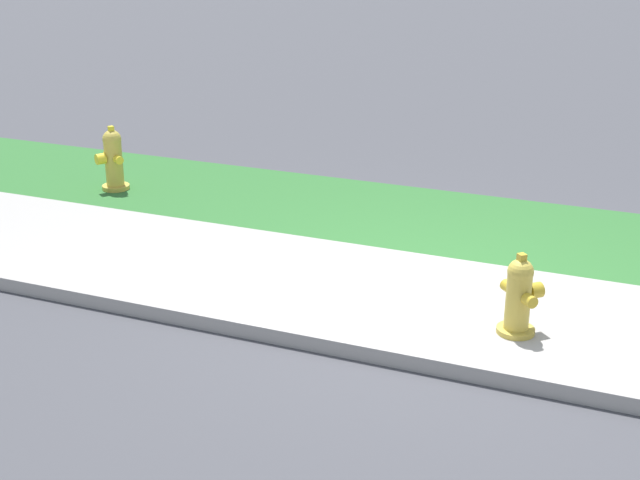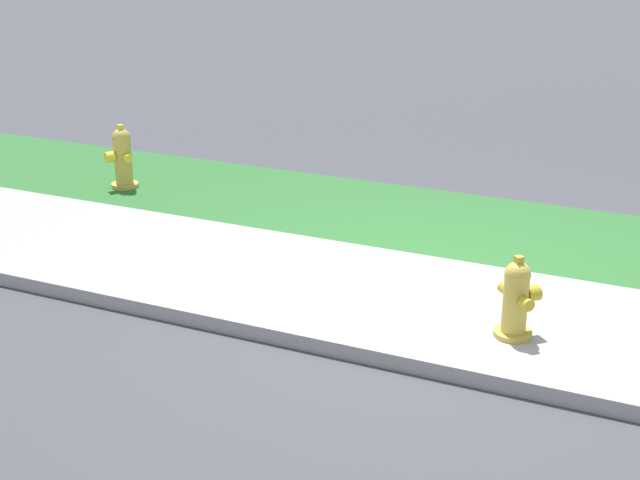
% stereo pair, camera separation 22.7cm
% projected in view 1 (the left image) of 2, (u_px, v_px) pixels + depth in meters
% --- Properties ---
extents(ground_plane, '(120.00, 120.00, 0.00)m').
position_uv_depth(ground_plane, '(420.00, 301.00, 7.25)').
color(ground_plane, '#424247').
extents(sidewalk_pavement, '(18.00, 1.97, 0.01)m').
position_uv_depth(sidewalk_pavement, '(420.00, 300.00, 7.25)').
color(sidewalk_pavement, '#9E9993').
rests_on(sidewalk_pavement, ground).
extents(grass_verge, '(18.00, 1.96, 0.01)m').
position_uv_depth(grass_verge, '(476.00, 225.00, 8.94)').
color(grass_verge, '#2D662D').
rests_on(grass_verge, ground).
extents(street_curb, '(18.00, 0.16, 0.12)m').
position_uv_depth(street_curb, '(378.00, 352.00, 6.31)').
color(street_curb, '#9E9993').
rests_on(street_curb, ground).
extents(fire_hydrant_at_driveway, '(0.34, 0.34, 0.65)m').
position_uv_depth(fire_hydrant_at_driveway, '(519.00, 297.00, 6.59)').
color(fire_hydrant_at_driveway, gold).
rests_on(fire_hydrant_at_driveway, ground).
extents(fire_hydrant_near_corner, '(0.36, 0.35, 0.73)m').
position_uv_depth(fire_hydrant_near_corner, '(113.00, 160.00, 9.93)').
color(fire_hydrant_near_corner, gold).
rests_on(fire_hydrant_near_corner, ground).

